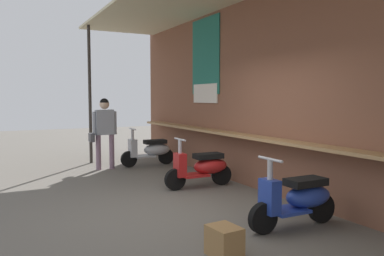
% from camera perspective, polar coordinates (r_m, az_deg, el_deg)
% --- Properties ---
extents(ground_plane, '(33.94, 33.94, 0.00)m').
position_cam_1_polar(ground_plane, '(5.98, -1.48, -12.28)').
color(ground_plane, '#605B54').
extents(market_stall_facade, '(12.12, 2.43, 3.75)m').
position_cam_1_polar(market_stall_facade, '(6.77, 12.96, 7.29)').
color(market_stall_facade, brown).
rests_on(market_stall_facade, ground_plane).
extents(scooter_silver, '(0.46, 1.40, 0.97)m').
position_cam_1_polar(scooter_silver, '(9.92, -6.08, -3.27)').
color(scooter_silver, '#B2B5BA').
rests_on(scooter_silver, ground_plane).
extents(scooter_red, '(0.46, 1.40, 0.97)m').
position_cam_1_polar(scooter_red, '(7.49, 1.60, -5.79)').
color(scooter_red, red).
rests_on(scooter_red, ground_plane).
extents(scooter_blue, '(0.46, 1.40, 0.97)m').
position_cam_1_polar(scooter_blue, '(5.42, 15.42, -9.96)').
color(scooter_blue, '#233D9E').
rests_on(scooter_blue, ground_plane).
extents(shopper_with_handbag, '(0.26, 0.66, 1.71)m').
position_cam_1_polar(shopper_with_handbag, '(9.49, -12.82, 0.28)').
color(shopper_with_handbag, gray).
rests_on(shopper_with_handbag, ground_plane).
extents(merchandise_crate, '(0.39, 0.32, 0.33)m').
position_cam_1_polar(merchandise_crate, '(4.40, 4.77, -16.31)').
color(merchandise_crate, olive).
rests_on(merchandise_crate, ground_plane).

